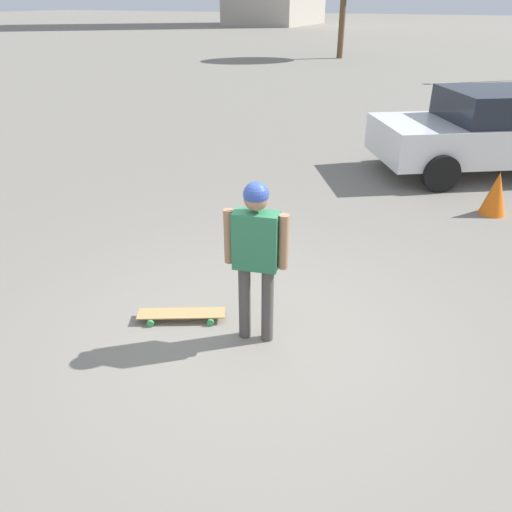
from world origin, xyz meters
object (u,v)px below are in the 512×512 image
Objects in this scene: person at (256,246)px; car_parked_near at (488,131)px; traffic_cone at (496,193)px; skateboard at (181,314)px.

person is 6.88m from car_parked_near.
skateboard is at bearing 58.56° from traffic_cone.
car_parked_near is (-1.63, -6.68, -0.23)m from person.
skateboard is (0.84, 0.07, -0.95)m from person.
skateboard is 5.34m from traffic_cone.
traffic_cone is (-1.95, -4.49, -0.68)m from person.
person reaches higher than skateboard.
car_parked_near is 6.56× the size of traffic_cone.
car_parked_near is at bearing -137.38° from skateboard.
person is 1.27m from skateboard.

